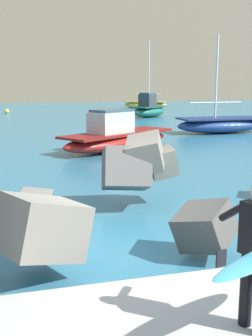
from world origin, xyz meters
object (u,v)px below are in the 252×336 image
boat_near_left (221,124)px  boat_near_centre (146,104)px  boat_far_centre (149,109)px  boat_mid_centre (117,137)px  mooring_buoy_inner (129,121)px  mooring_buoy_middle (7,111)px

boat_near_left → boat_near_centre: bearing=82.5°
boat_near_centre → boat_far_centre: (-3.51, -11.63, 0.19)m
boat_near_centre → boat_mid_centre: 30.93m
boat_near_left → boat_mid_centre: size_ratio=0.90×
boat_near_centre → mooring_buoy_inner: bearing=-111.9°
boat_near_centre → mooring_buoy_middle: size_ratio=17.26×
mooring_buoy_inner → mooring_buoy_middle: same height
boat_far_centre → mooring_buoy_middle: boat_far_centre is taller
boat_near_centre → boat_mid_centre: (-10.86, -28.96, 0.10)m
mooring_buoy_middle → boat_near_centre: bearing=13.9°
boat_near_left → boat_mid_centre: bearing=-148.1°
boat_near_left → boat_near_centre: size_ratio=0.75×
mooring_buoy_inner → boat_near_left: bearing=-62.4°
boat_mid_centre → mooring_buoy_middle: (-4.58, 25.15, -0.37)m
boat_near_left → boat_near_centre: boat_near_centre is taller
boat_mid_centre → boat_far_centre: 18.83m
boat_far_centre → mooring_buoy_middle: 14.27m
boat_near_centre → boat_mid_centre: bearing=-110.6°
boat_near_left → boat_near_centre: 24.40m
boat_near_centre → boat_far_centre: boat_near_centre is taller
boat_near_centre → mooring_buoy_middle: bearing=-166.1°
mooring_buoy_middle → boat_mid_centre: bearing=-79.7°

